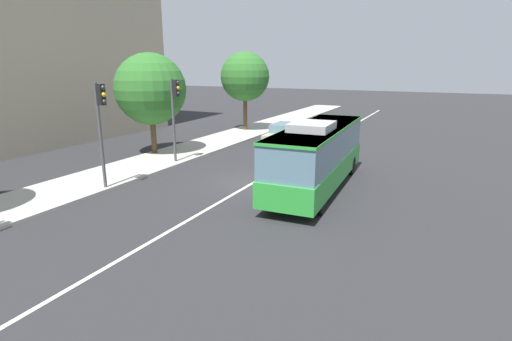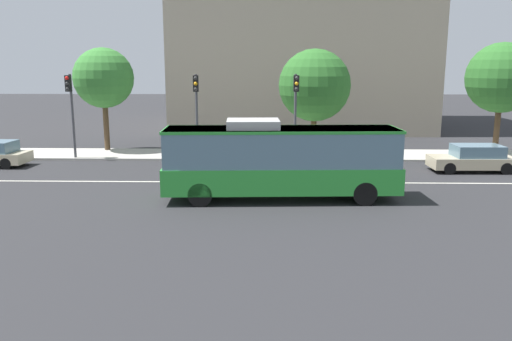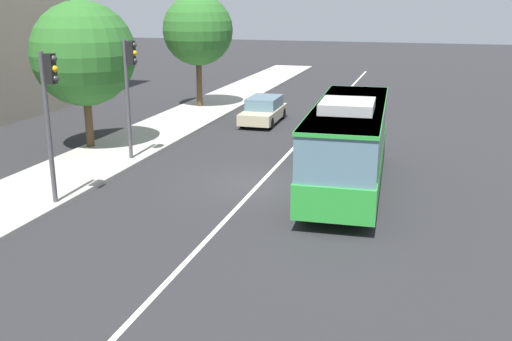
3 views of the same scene
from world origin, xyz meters
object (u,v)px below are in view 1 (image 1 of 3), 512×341
at_px(sedan_beige_ahead, 283,133).
at_px(traffic_light_mid_block, 175,106).
at_px(street_tree_kerbside_left, 151,89).
at_px(traffic_light_far_corner, 101,118).
at_px(transit_bus, 317,153).
at_px(street_tree_kerbside_right, 245,77).

distance_m(sedan_beige_ahead, traffic_light_mid_block, 10.49).
xyz_separation_m(traffic_light_mid_block, street_tree_kerbside_left, (1.38, 2.99, 0.86)).
relative_size(traffic_light_far_corner, street_tree_kerbside_left, 0.77).
bearing_deg(sedan_beige_ahead, traffic_light_mid_block, -19.37).
distance_m(transit_bus, traffic_light_far_corner, 10.45).
bearing_deg(street_tree_kerbside_right, transit_bus, -140.99).
bearing_deg(street_tree_kerbside_left, transit_bus, -101.41).
height_order(sedan_beige_ahead, street_tree_kerbside_left, street_tree_kerbside_left).
relative_size(street_tree_kerbside_left, street_tree_kerbside_right, 0.95).
bearing_deg(street_tree_kerbside_left, street_tree_kerbside_right, -4.56).
relative_size(traffic_light_mid_block, street_tree_kerbside_left, 0.77).
height_order(transit_bus, street_tree_kerbside_left, street_tree_kerbside_left).
xyz_separation_m(street_tree_kerbside_left, street_tree_kerbside_right, (11.62, -0.93, 0.50)).
height_order(transit_bus, traffic_light_far_corner, traffic_light_far_corner).
distance_m(transit_bus, street_tree_kerbside_left, 12.88).
bearing_deg(traffic_light_far_corner, traffic_light_mid_block, 88.03).
height_order(transit_bus, traffic_light_mid_block, traffic_light_mid_block).
xyz_separation_m(sedan_beige_ahead, traffic_light_mid_block, (-9.58, 3.18, 2.84)).
xyz_separation_m(sedan_beige_ahead, street_tree_kerbside_right, (3.42, 5.24, 4.20)).
xyz_separation_m(traffic_light_mid_block, traffic_light_far_corner, (-5.94, -0.27, 0.00)).
xyz_separation_m(transit_bus, street_tree_kerbside_left, (2.49, 12.36, 2.61)).
xyz_separation_m(transit_bus, sedan_beige_ahead, (10.70, 6.19, -1.09)).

